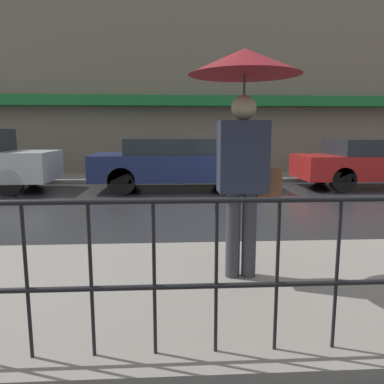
# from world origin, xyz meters

# --- Properties ---
(ground_plane) EXTENTS (80.00, 80.00, 0.00)m
(ground_plane) POSITION_xyz_m (0.00, 0.00, 0.00)
(ground_plane) COLOR #262628
(sidewalk_near) EXTENTS (28.00, 2.73, 0.11)m
(sidewalk_near) POSITION_xyz_m (0.00, -4.67, 0.06)
(sidewalk_near) COLOR slate
(sidewalk_near) RESTS_ON ground_plane
(sidewalk_far) EXTENTS (28.00, 2.05, 0.11)m
(sidewalk_far) POSITION_xyz_m (0.00, 4.32, 0.06)
(sidewalk_far) COLOR slate
(sidewalk_far) RESTS_ON ground_plane
(lane_marking) EXTENTS (25.20, 0.12, 0.01)m
(lane_marking) POSITION_xyz_m (0.00, 0.00, 0.00)
(lane_marking) COLOR gold
(lane_marking) RESTS_ON ground_plane
(building_storefront) EXTENTS (28.00, 0.85, 6.44)m
(building_storefront) POSITION_xyz_m (0.00, 5.47, 3.19)
(building_storefront) COLOR #706656
(building_storefront) RESTS_ON ground_plane
(pedestrian) EXTENTS (1.06, 1.06, 2.21)m
(pedestrian) POSITION_xyz_m (-0.99, -4.49, 1.83)
(pedestrian) COLOR #333338
(pedestrian) RESTS_ON sidewalk_near
(car_navy) EXTENTS (4.43, 1.91, 1.39)m
(car_navy) POSITION_xyz_m (-1.57, 2.03, 0.73)
(car_navy) COLOR #19234C
(car_navy) RESTS_ON ground_plane
(car_red) EXTENTS (4.77, 1.73, 1.35)m
(car_red) POSITION_xyz_m (4.20, 2.03, 0.71)
(car_red) COLOR maroon
(car_red) RESTS_ON ground_plane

